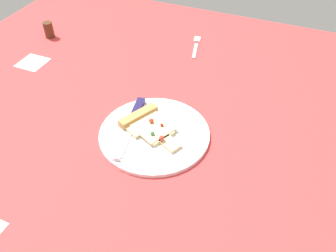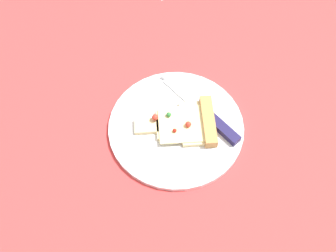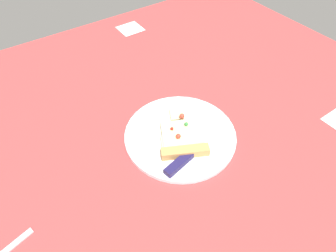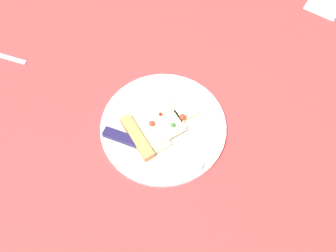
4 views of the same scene
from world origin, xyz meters
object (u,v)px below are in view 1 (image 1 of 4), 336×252
Objects in this scene: knife at (133,121)px; pepper_shaker at (49,30)px; pizza_slice at (148,125)px; fork at (196,45)px; plate at (154,134)px.

knife is 4.02× the size of pepper_shaker.
pizza_slice is at bearing 149.92° from pepper_shaker.
fork is (-1.78, -47.76, -1.33)cm from knife.
pizza_slice is 47.84cm from fork.
fork is (5.26, -48.85, -0.16)cm from plate.
plate is 2.89cm from pizza_slice.
plate is 1.94× the size of fork.
pepper_shaker reaches higher than fork.
plate is at bearing -97.54° from fork.
plate is at bearing 160.05° from knife.
knife is at bearing -62.89° from pizza_slice.
pizza_slice is 65.56cm from pepper_shaker.
pepper_shaker is (51.97, -32.90, 1.25)cm from knife.
fork is (-53.75, -14.86, -2.58)cm from pepper_shaker.
knife is at bearing 147.66° from pepper_shaker.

